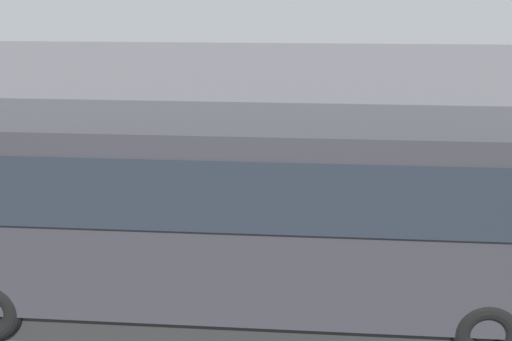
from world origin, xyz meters
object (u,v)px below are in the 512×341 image
object	(u,v)px
tour_bus	(239,219)
stunt_motorcycle	(240,166)
spectator_centre	(239,198)
traffic_cone	(304,173)
spectator_far_left	(369,196)
spectator_left	(312,198)
parked_motorcycle_silver	(334,237)
spectator_right	(185,196)
spectator_far_right	(118,196)

from	to	relation	value
tour_bus	stunt_motorcycle	world-z (taller)	tour_bus
spectator_centre	traffic_cone	size ratio (longest dim) A/B	2.77
spectator_centre	traffic_cone	world-z (taller)	spectator_centre
spectator_far_left	spectator_left	xyz separation A→B (m)	(1.12, 0.16, -0.01)
spectator_left	spectator_centre	size ratio (longest dim) A/B	1.02
spectator_left	traffic_cone	size ratio (longest dim) A/B	2.83
tour_bus	parked_motorcycle_silver	world-z (taller)	tour_bus
spectator_right	stunt_motorcycle	size ratio (longest dim) A/B	0.93
spectator_right	stunt_motorcycle	distance (m)	3.85
tour_bus	spectator_far_left	distance (m)	3.83
spectator_centre	stunt_motorcycle	world-z (taller)	spectator_centre
spectator_left	parked_motorcycle_silver	xyz separation A→B (m)	(-0.42, 0.60, -0.58)
spectator_far_left	spectator_far_right	size ratio (longest dim) A/B	1.05
spectator_left	tour_bus	bearing A→B (deg)	67.37
spectator_right	traffic_cone	xyz separation A→B (m)	(-2.38, -4.30, -0.73)
spectator_centre	spectator_far_right	world-z (taller)	spectator_centre
parked_motorcycle_silver	spectator_centre	bearing A→B (deg)	-16.52
spectator_far_left	traffic_cone	bearing A→B (deg)	-72.96
spectator_far_left	spectator_centre	distance (m)	2.58
parked_motorcycle_silver	tour_bus	bearing A→B (deg)	54.42
spectator_left	traffic_cone	distance (m)	4.40
spectator_far_right	traffic_cone	distance (m)	5.78
spectator_left	parked_motorcycle_silver	size ratio (longest dim) A/B	0.88
spectator_far_left	traffic_cone	size ratio (longest dim) A/B	2.86
parked_motorcycle_silver	stunt_motorcycle	size ratio (longest dim) A/B	1.09
spectator_centre	parked_motorcycle_silver	distance (m)	2.03
spectator_right	parked_motorcycle_silver	bearing A→B (deg)	167.81
parked_motorcycle_silver	spectator_right	bearing A→B (deg)	-12.19
spectator_right	spectator_far_right	distance (m)	1.35
spectator_centre	spectator_right	distance (m)	1.09
tour_bus	traffic_cone	xyz separation A→B (m)	(-1.03, -7.18, -1.34)
spectator_right	stunt_motorcycle	bearing A→B (deg)	-101.35
spectator_far_left	spectator_far_right	xyz separation A→B (m)	(5.01, 0.18, -0.06)
spectator_far_right	stunt_motorcycle	xyz separation A→B (m)	(-2.10, -3.80, -0.41)
spectator_centre	spectator_far_right	bearing A→B (deg)	-0.78
spectator_far_right	parked_motorcycle_silver	xyz separation A→B (m)	(-4.31, 0.59, -0.54)
spectator_far_right	tour_bus	bearing A→B (deg)	133.72
spectator_far_left	stunt_motorcycle	xyz separation A→B (m)	(2.91, -3.62, -0.47)
tour_bus	stunt_motorcycle	size ratio (longest dim) A/B	5.53
spectator_far_right	traffic_cone	world-z (taller)	spectator_far_right
spectator_centre	spectator_far_right	distance (m)	2.44
spectator_left	spectator_centre	xyz separation A→B (m)	(1.45, 0.05, -0.02)
stunt_motorcycle	spectator_right	bearing A→B (deg)	78.65
spectator_left	parked_motorcycle_silver	bearing A→B (deg)	124.74
spectator_left	spectator_centre	bearing A→B (deg)	1.89
parked_motorcycle_silver	traffic_cone	distance (m)	4.97
stunt_motorcycle	traffic_cone	size ratio (longest dim) A/B	2.96
spectator_far_left	traffic_cone	distance (m)	4.43
tour_bus	spectator_far_left	world-z (taller)	tour_bus
spectator_far_right	spectator_far_left	bearing A→B (deg)	-177.96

